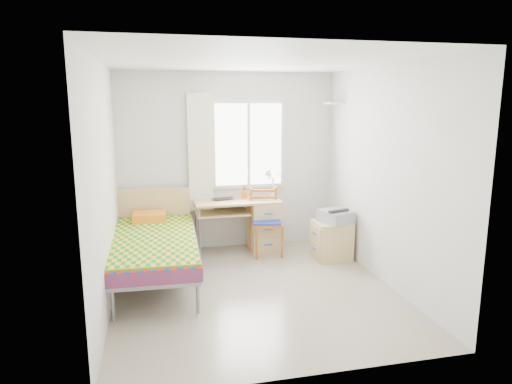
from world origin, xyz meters
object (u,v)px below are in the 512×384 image
bed (154,242)px  chair (266,218)px  cabinet (331,240)px  printer (336,216)px  desk (259,222)px

bed → chair: bed is taller
chair → cabinet: size_ratio=1.80×
bed → chair: bearing=23.5°
bed → cabinet: bearing=6.8°
printer → desk: bearing=126.5°
printer → cabinet: bearing=119.4°
bed → desk: 1.73m
cabinet → bed: bearing=-176.0°
chair → printer: size_ratio=1.91×
printer → chair: bearing=134.4°
bed → cabinet: bed is taller
chair → cabinet: (0.84, -0.42, -0.27)m
chair → cabinet: bearing=-15.4°
cabinet → desk: bearing=144.4°
chair → cabinet: 0.98m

